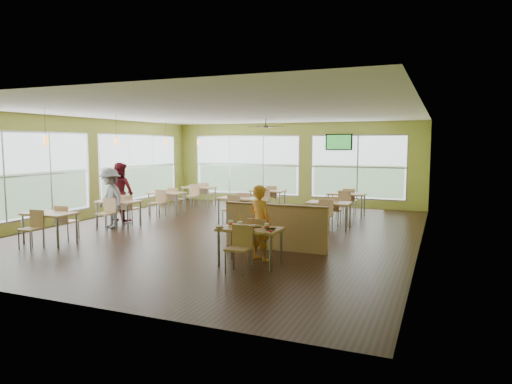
% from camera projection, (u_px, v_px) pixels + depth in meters
% --- Properties ---
extents(room, '(12.00, 12.04, 3.20)m').
position_uv_depth(room, '(226.00, 173.00, 12.30)').
color(room, black).
rests_on(room, ground).
extents(window_bays, '(9.24, 10.24, 2.38)m').
position_uv_depth(window_bays, '(197.00, 170.00, 16.15)').
color(window_bays, white).
rests_on(window_bays, room).
extents(main_table, '(1.22, 1.52, 0.87)m').
position_uv_depth(main_table, '(250.00, 234.00, 8.89)').
color(main_table, tan).
rests_on(main_table, floor).
extents(half_wall_divider, '(2.40, 0.14, 1.04)m').
position_uv_depth(half_wall_divider, '(275.00, 227.00, 10.23)').
color(half_wall_divider, tan).
rests_on(half_wall_divider, floor).
extents(dining_tables, '(6.92, 8.72, 0.87)m').
position_uv_depth(dining_tables, '(220.00, 200.00, 14.38)').
color(dining_tables, tan).
rests_on(dining_tables, floor).
extents(pendant_lights, '(0.11, 7.31, 0.86)m').
position_uv_depth(pendant_lights, '(142.00, 142.00, 14.04)').
color(pendant_lights, '#2D2119').
rests_on(pendant_lights, ceiling).
extents(ceiling_fan, '(1.25, 1.25, 0.29)m').
position_uv_depth(ceiling_fan, '(266.00, 127.00, 14.92)').
color(ceiling_fan, '#2D2119').
rests_on(ceiling_fan, ceiling).
extents(tv_backwall, '(1.00, 0.07, 0.60)m').
position_uv_depth(tv_backwall, '(339.00, 142.00, 16.95)').
color(tv_backwall, black).
rests_on(tv_backwall, wall_back).
extents(man_plaid, '(0.67, 0.57, 1.55)m').
position_uv_depth(man_plaid, '(260.00, 223.00, 9.30)').
color(man_plaid, orange).
rests_on(man_plaid, floor).
extents(patron_maroon, '(1.01, 0.86, 1.82)m').
position_uv_depth(patron_maroon, '(121.00, 192.00, 14.03)').
color(patron_maroon, '#5A121B').
rests_on(patron_maroon, floor).
extents(patron_grey, '(1.26, 1.00, 1.70)m').
position_uv_depth(patron_grey, '(110.00, 198.00, 12.94)').
color(patron_grey, slate).
rests_on(patron_grey, floor).
extents(cup_blue, '(0.10, 0.10, 0.35)m').
position_uv_depth(cup_blue, '(230.00, 223.00, 8.96)').
color(cup_blue, white).
rests_on(cup_blue, main_table).
extents(cup_yellow, '(0.10, 0.10, 0.37)m').
position_uv_depth(cup_yellow, '(240.00, 225.00, 8.78)').
color(cup_yellow, white).
rests_on(cup_yellow, main_table).
extents(cup_red_near, '(0.08, 0.08, 0.31)m').
position_uv_depth(cup_red_near, '(253.00, 227.00, 8.58)').
color(cup_red_near, white).
rests_on(cup_red_near, main_table).
extents(cup_red_far, '(0.10, 0.10, 0.35)m').
position_uv_depth(cup_red_far, '(267.00, 226.00, 8.64)').
color(cup_red_far, white).
rests_on(cup_red_far, main_table).
extents(food_basket, '(0.24, 0.24, 0.05)m').
position_uv_depth(food_basket, '(270.00, 228.00, 8.68)').
color(food_basket, black).
rests_on(food_basket, main_table).
extents(ketchup_cup, '(0.07, 0.07, 0.03)m').
position_uv_depth(ketchup_cup, '(271.00, 231.00, 8.45)').
color(ketchup_cup, '#B10E22').
rests_on(ketchup_cup, main_table).
extents(wrapper_left, '(0.21, 0.20, 0.04)m').
position_uv_depth(wrapper_left, '(219.00, 227.00, 8.85)').
color(wrapper_left, olive).
rests_on(wrapper_left, main_table).
extents(wrapper_mid, '(0.26, 0.24, 0.05)m').
position_uv_depth(wrapper_mid, '(257.00, 226.00, 8.95)').
color(wrapper_mid, olive).
rests_on(wrapper_mid, main_table).
extents(wrapper_right, '(0.16, 0.15, 0.04)m').
position_uv_depth(wrapper_right, '(251.00, 230.00, 8.54)').
color(wrapper_right, olive).
rests_on(wrapper_right, main_table).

